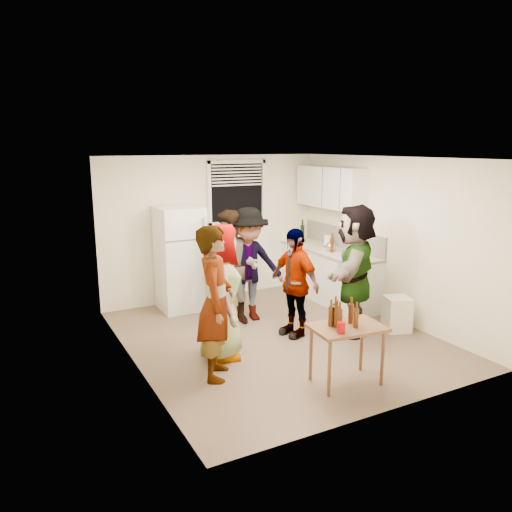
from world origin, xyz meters
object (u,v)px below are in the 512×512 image
beer_bottle_table (356,328)px  guest_stripe (217,376)px  guest_black (293,334)px  guest_orange (352,332)px  trash_bin (397,314)px  refrigerator (180,259)px  guest_back_right (248,319)px  serving_table (345,382)px  guest_grey (221,356)px  blue_cup (344,260)px  red_cup (341,333)px  kettle (330,251)px  guest_back_left (233,322)px  beer_bottle_counter (332,252)px  wine_bottle (302,240)px

beer_bottle_table → guest_stripe: bearing=144.3°
guest_black → guest_orange: 0.87m
trash_bin → guest_orange: trash_bin is taller
refrigerator → guest_back_right: (0.73, -1.02, -0.85)m
serving_table → beer_bottle_table: beer_bottle_table is taller
guest_grey → guest_back_right: size_ratio=0.98×
refrigerator → guest_orange: bearing=-50.2°
blue_cup → red_cup: blue_cup is taller
guest_orange → kettle: bearing=-158.7°
kettle → guest_grey: bearing=-158.7°
guest_grey → guest_back_left: 1.28m
beer_bottle_counter → guest_black: beer_bottle_counter is taller
red_cup → guest_stripe: 1.59m
beer_bottle_counter → red_cup: size_ratio=1.98×
trash_bin → guest_stripe: (-2.93, -0.13, -0.25)m
beer_bottle_counter → serving_table: 3.08m
guest_black → guest_orange: (0.81, -0.31, 0.00)m
serving_table → guest_grey: (-0.97, 1.32, 0.00)m
refrigerator → wine_bottle: size_ratio=5.83×
guest_black → serving_table: bearing=-20.2°
refrigerator → kettle: (2.40, -0.84, 0.05)m
blue_cup → red_cup: bearing=-128.4°
beer_bottle_counter → red_cup: beer_bottle_counter is taller
refrigerator → wine_bottle: (2.50, 0.20, 0.05)m
beer_bottle_counter → trash_bin: bearing=-86.4°
beer_bottle_table → guest_back_left: size_ratio=0.13×
trash_bin → guest_back_left: bearing=144.0°
blue_cup → guest_stripe: size_ratio=0.07×
guest_back_left → guest_black: bearing=-11.7°
beer_bottle_counter → blue_cup: 0.57m
blue_cup → guest_back_left: 2.00m
wine_bottle → guest_orange: wine_bottle is taller
wine_bottle → guest_back_right: 2.33m
blue_cup → guest_back_right: blue_cup is taller
kettle → guest_stripe: bearing=-153.4°
refrigerator → guest_black: (1.02, -1.88, -0.85)m
wine_bottle → beer_bottle_table: wine_bottle is taller
guest_back_left → guest_black: (0.55, -0.87, 0.00)m
guest_back_left → guest_black: 1.03m
kettle → blue_cup: 0.69m
guest_stripe → kettle: bearing=-30.8°
refrigerator → beer_bottle_counter: bearing=-21.9°
beer_bottle_table → guest_back_right: beer_bottle_table is taller
beer_bottle_counter → guest_stripe: size_ratio=0.13×
beer_bottle_counter → guest_grey: bearing=-155.7°
refrigerator → trash_bin: (2.44, -2.45, -0.60)m
red_cup → guest_grey: 1.78m
beer_bottle_counter → guest_back_left: size_ratio=0.14×
guest_stripe → guest_orange: guest_orange is taller
kettle → guest_back_left: kettle is taller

